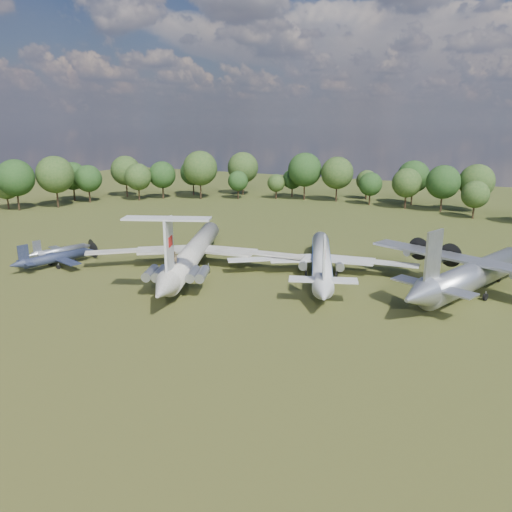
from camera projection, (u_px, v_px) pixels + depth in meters
The scene contains 7 objects.
ground at pixel (206, 268), 87.46m from camera, with size 300.00×300.00×0.00m, color #253E14.
il62_airliner at pixel (194, 256), 86.22m from camera, with size 38.03×49.44×4.85m, color silver, non-canonical shape.
tu104_jet at pixel (321, 263), 83.05m from camera, with size 31.44×41.92×4.19m, color silver, non-canonical shape.
an12_transport at pixel (474, 279), 73.46m from camera, with size 34.37×38.42×5.05m, color gray, non-canonical shape.
small_prop_west at pixel (56, 260), 88.14m from camera, with size 12.44×16.96×2.49m, color black, non-canonical shape.
small_prop_northwest at pixel (62, 252), 94.16m from camera, with size 10.15×13.83×2.03m, color #9EA1A6, non-canonical shape.
person_on_il62 at pixel (175, 258), 72.26m from camera, with size 0.71×0.47×1.96m, color olive.
Camera 1 is at (47.97, -69.36, 24.91)m, focal length 35.00 mm.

